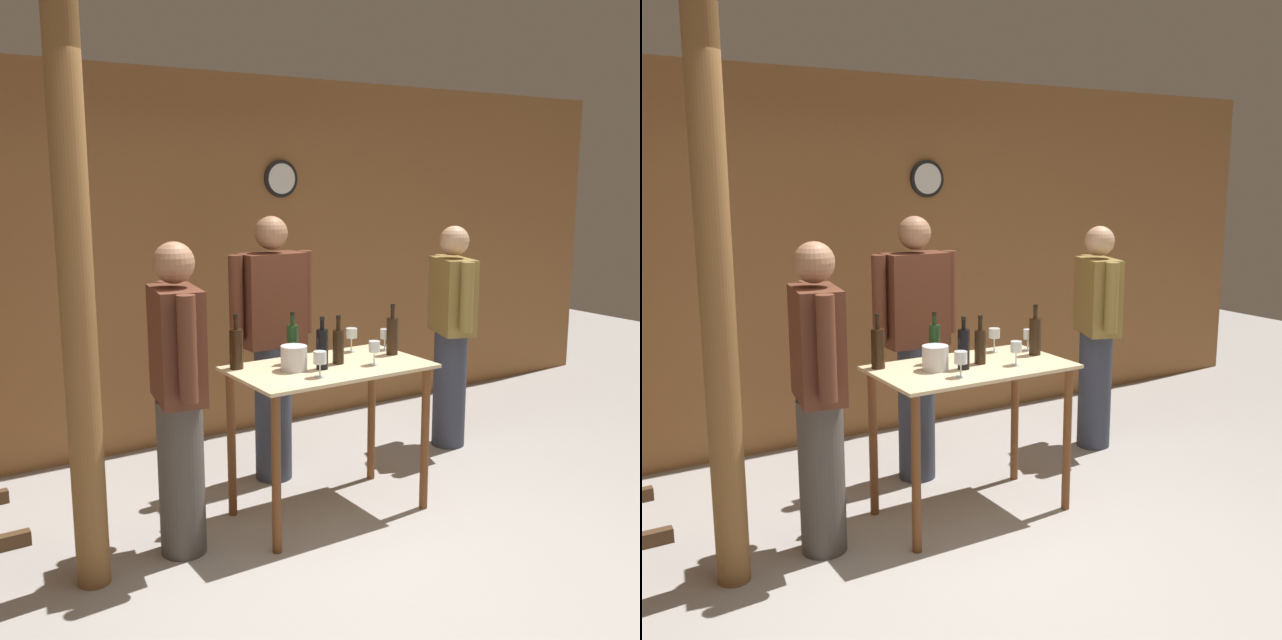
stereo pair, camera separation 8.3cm
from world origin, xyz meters
TOP-DOWN VIEW (x-y plane):
  - ground_plane at (0.00, 0.00)m, footprint 14.00×14.00m
  - back_wall at (0.00, 2.43)m, footprint 8.40×0.08m
  - tasting_table at (0.16, 0.82)m, footprint 1.13×0.65m
  - wooden_post at (-1.25, 0.77)m, footprint 0.16×0.16m
  - wine_bottle_far_left at (-0.32, 1.04)m, footprint 0.08×0.08m
  - wine_bottle_left at (0.01, 0.98)m, footprint 0.07×0.07m
  - wine_bottle_center at (0.08, 0.77)m, footprint 0.07×0.07m
  - wine_bottle_right at (0.23, 0.83)m, footprint 0.07×0.07m
  - wine_bottle_far_right at (0.63, 0.84)m, footprint 0.07×0.07m
  - wine_glass_near_left at (-0.02, 0.63)m, footprint 0.07×0.07m
  - wine_glass_near_center at (0.39, 0.69)m, footprint 0.07×0.07m
  - wine_glass_near_right at (0.46, 1.03)m, footprint 0.07×0.07m
  - wine_glass_far_side at (0.67, 0.96)m, footprint 0.06×0.06m
  - ice_bucket at (-0.06, 0.84)m, footprint 0.15×0.15m
  - person_host at (0.13, 1.44)m, footprint 0.59×0.24m
  - person_visitor_with_scarf at (-0.76, 0.82)m, footprint 0.29×0.58m
  - person_visitor_bearded at (1.53, 1.29)m, footprint 0.34×0.56m

SIDE VIEW (x-z plane):
  - ground_plane at x=0.00m, z-range 0.00..0.00m
  - tasting_table at x=0.16m, z-range 0.27..1.16m
  - person_visitor_bearded at x=1.53m, z-range 0.04..1.66m
  - person_visitor_with_scarf at x=-0.76m, z-range 0.05..1.69m
  - person_host at x=0.13m, z-range 0.05..1.77m
  - ice_bucket at x=-0.06m, z-range 0.89..1.03m
  - wine_glass_far_side at x=0.67m, z-range 0.92..1.06m
  - wine_glass_near_center at x=0.39m, z-range 0.93..1.07m
  - wine_glass_near_left at x=-0.02m, z-range 0.93..1.07m
  - wine_bottle_right at x=0.23m, z-range 0.86..1.15m
  - wine_glass_near_right at x=0.46m, z-range 0.93..1.08m
  - wine_bottle_far_left at x=-0.32m, z-range 0.86..1.17m
  - wine_bottle_far_right at x=0.63m, z-range 0.86..1.17m
  - wine_bottle_left at x=0.01m, z-range 0.86..1.17m
  - wine_bottle_center at x=0.08m, z-range 0.87..1.17m
  - wooden_post at x=-1.25m, z-range 0.00..2.70m
  - back_wall at x=0.00m, z-range 0.00..2.70m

